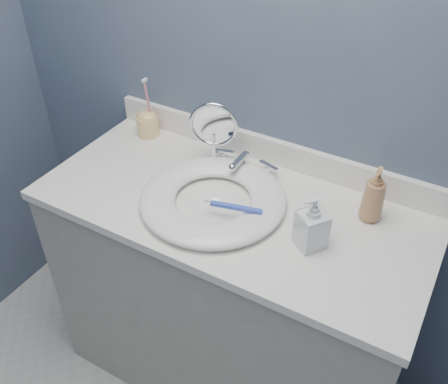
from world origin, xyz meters
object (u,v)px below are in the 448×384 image
Objects in this scene: soap_bottle_clear at (312,222)px; toothbrush_holder at (148,122)px; makeup_mirror at (214,132)px; soap_bottle_amber at (374,194)px.

soap_bottle_clear is 0.72× the size of toothbrush_holder.
toothbrush_holder is at bearing -162.06° from soap_bottle_clear.
makeup_mirror is 0.54m from soap_bottle_amber.
soap_bottle_amber is 0.85m from toothbrush_holder.
makeup_mirror is 0.47m from soap_bottle_clear.
soap_bottle_clear is (0.43, -0.20, -0.05)m from makeup_mirror.
soap_bottle_clear is at bearing -18.46° from toothbrush_holder.
makeup_mirror is 1.45× the size of soap_bottle_clear.
soap_bottle_clear is at bearing -45.31° from makeup_mirror.
toothbrush_holder reaches higher than soap_bottle_clear.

